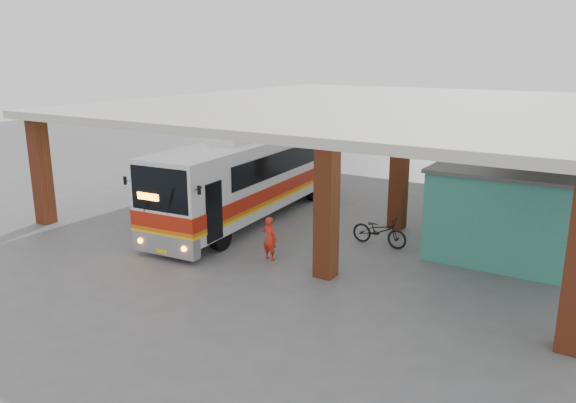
# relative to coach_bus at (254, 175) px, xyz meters

# --- Properties ---
(ground) EXTENTS (90.00, 90.00, 0.00)m
(ground) POSITION_rel_coach_bus_xyz_m (2.76, -1.31, -1.78)
(ground) COLOR #515154
(ground) RESTS_ON ground
(brick_columns) EXTENTS (20.10, 21.60, 4.35)m
(brick_columns) POSITION_rel_coach_bus_xyz_m (4.19, 3.69, 0.39)
(brick_columns) COLOR #933E20
(brick_columns) RESTS_ON ground
(canopy_roof) EXTENTS (21.00, 23.00, 0.30)m
(canopy_roof) POSITION_rel_coach_bus_xyz_m (3.26, 5.19, 2.72)
(canopy_roof) COLOR beige
(canopy_roof) RESTS_ON brick_columns
(shop_building) EXTENTS (5.20, 8.20, 3.11)m
(shop_building) POSITION_rel_coach_bus_xyz_m (10.26, 2.69, -0.22)
(shop_building) COLOR #327D6C
(shop_building) RESTS_ON ground
(coach_bus) EXTENTS (3.64, 12.49, 3.59)m
(coach_bus) POSITION_rel_coach_bus_xyz_m (0.00, 0.00, 0.00)
(coach_bus) COLOR silver
(coach_bus) RESTS_ON ground
(motorcycle) EXTENTS (2.13, 0.82, 1.10)m
(motorcycle) POSITION_rel_coach_bus_xyz_m (6.03, -0.70, -1.23)
(motorcycle) COLOR black
(motorcycle) RESTS_ON ground
(pedestrian) EXTENTS (0.58, 0.40, 1.50)m
(pedestrian) POSITION_rel_coach_bus_xyz_m (3.48, -4.03, -1.03)
(pedestrian) COLOR red
(pedestrian) RESTS_ON ground
(red_chair) EXTENTS (0.53, 0.53, 0.80)m
(red_chair) POSITION_rel_coach_bus_xyz_m (7.37, 6.37, -1.42)
(red_chair) COLOR red
(red_chair) RESTS_ON ground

